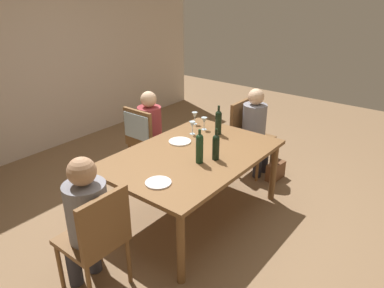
% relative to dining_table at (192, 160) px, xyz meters
% --- Properties ---
extents(ground_plane, '(10.00, 10.00, 0.00)m').
position_rel_dining_table_xyz_m(ground_plane, '(0.00, 0.00, -0.65)').
color(ground_plane, '#846647').
extents(rear_room_partition, '(6.40, 0.12, 2.70)m').
position_rel_dining_table_xyz_m(rear_room_partition, '(0.00, 2.79, 0.70)').
color(rear_room_partition, beige).
rests_on(rear_room_partition, ground_plane).
extents(dining_table, '(1.75, 1.18, 0.72)m').
position_rel_dining_table_xyz_m(dining_table, '(0.00, 0.00, 0.00)').
color(dining_table, brown).
rests_on(dining_table, ground_plane).
extents(chair_far_right, '(0.46, 0.44, 0.92)m').
position_rel_dining_table_xyz_m(chair_far_right, '(0.27, 0.97, -0.06)').
color(chair_far_right, brown).
rests_on(chair_far_right, ground_plane).
extents(chair_left_end, '(0.44, 0.44, 0.92)m').
position_rel_dining_table_xyz_m(chair_left_end, '(-1.26, -0.09, -0.12)').
color(chair_left_end, brown).
rests_on(chair_left_end, ground_plane).
extents(chair_right_end, '(0.44, 0.44, 0.92)m').
position_rel_dining_table_xyz_m(chair_right_end, '(1.26, 0.09, -0.12)').
color(chair_right_end, brown).
rests_on(chair_right_end, ground_plane).
extents(person_woman_host, '(0.34, 0.29, 1.10)m').
position_rel_dining_table_xyz_m(person_woman_host, '(0.42, 0.97, -0.01)').
color(person_woman_host, '#33333D').
rests_on(person_woman_host, ground_plane).
extents(person_man_bearded, '(0.32, 0.36, 1.16)m').
position_rel_dining_table_xyz_m(person_man_bearded, '(-1.26, 0.03, 0.01)').
color(person_man_bearded, '#33333D').
rests_on(person_man_bearded, ground_plane).
extents(person_man_guest, '(0.30, 0.34, 1.11)m').
position_rel_dining_table_xyz_m(person_man_guest, '(1.26, -0.03, -0.01)').
color(person_man_guest, '#33333D').
rests_on(person_man_guest, ground_plane).
extents(wine_bottle_tall_green, '(0.07, 0.07, 0.33)m').
position_rel_dining_table_xyz_m(wine_bottle_tall_green, '(0.57, 0.08, 0.22)').
color(wine_bottle_tall_green, black).
rests_on(wine_bottle_tall_green, dining_table).
extents(wine_bottle_dark_red, '(0.07, 0.07, 0.33)m').
position_rel_dining_table_xyz_m(wine_bottle_dark_red, '(-0.11, -0.18, 0.22)').
color(wine_bottle_dark_red, '#19381E').
rests_on(wine_bottle_dark_red, dining_table).
extents(wine_bottle_short_olive, '(0.07, 0.07, 0.31)m').
position_rel_dining_table_xyz_m(wine_bottle_short_olive, '(0.04, -0.26, 0.21)').
color(wine_bottle_short_olive, black).
rests_on(wine_bottle_short_olive, dining_table).
extents(wine_glass_near_left, '(0.07, 0.07, 0.15)m').
position_rel_dining_table_xyz_m(wine_glass_near_left, '(0.59, 0.28, 0.18)').
color(wine_glass_near_left, silver).
rests_on(wine_glass_near_left, dining_table).
extents(wine_glass_centre, '(0.07, 0.07, 0.15)m').
position_rel_dining_table_xyz_m(wine_glass_centre, '(0.66, 0.48, 0.18)').
color(wine_glass_centre, silver).
rests_on(wine_glass_centre, dining_table).
extents(wine_glass_near_right, '(0.07, 0.07, 0.15)m').
position_rel_dining_table_xyz_m(wine_glass_near_right, '(0.40, 0.31, 0.18)').
color(wine_glass_near_right, silver).
rests_on(wine_glass_near_right, dining_table).
extents(dinner_plate_host, '(0.22, 0.22, 0.01)m').
position_rel_dining_table_xyz_m(dinner_plate_host, '(-0.64, -0.14, 0.08)').
color(dinner_plate_host, white).
rests_on(dinner_plate_host, dining_table).
extents(dinner_plate_guest_left, '(0.24, 0.24, 0.01)m').
position_rel_dining_table_xyz_m(dinner_plate_guest_left, '(0.14, 0.27, 0.08)').
color(dinner_plate_guest_left, white).
rests_on(dinner_plate_guest_left, dining_table).
extents(handbag, '(0.29, 0.15, 0.22)m').
position_rel_dining_table_xyz_m(handbag, '(1.26, -0.35, -0.54)').
color(handbag, brown).
rests_on(handbag, ground_plane).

